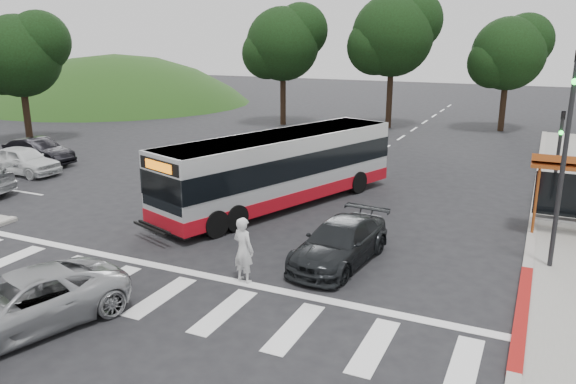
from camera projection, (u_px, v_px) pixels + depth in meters
The scene contains 17 objects.
ground at pixel (249, 239), 19.66m from camera, with size 140.00×140.00×0.00m, color black.
curb_east at pixel (535, 207), 23.00m from camera, with size 0.30×40.00×0.15m, color #9E9991.
curb_east_red at pixel (522, 313), 14.26m from camera, with size 0.32×6.00×0.15m, color maroon.
hillside_nw at pixel (118, 103), 58.80m from camera, with size 44.00×44.00×10.00m, color #213E14.
crosswalk_ladder at pixel (161, 297), 15.29m from camera, with size 18.00×2.60×0.01m, color silver.
traffic_signal_ne_tall at pixel (566, 144), 16.04m from camera, with size 0.18×0.37×6.50m.
traffic_signal_ne_short at pixel (559, 149), 22.54m from camera, with size 0.18×0.37×4.00m.
tree_north_a at pixel (394, 34), 41.35m from camera, with size 6.60×6.15×10.17m.
tree_north_b at pixel (509, 52), 40.20m from camera, with size 5.72×5.33×8.43m.
tree_north_c at pixel (284, 43), 43.00m from camera, with size 6.16×5.74×9.30m.
tree_west_a at pixel (21, 55), 35.77m from camera, with size 5.72×5.33×8.43m.
transit_bus at pixel (281, 170), 23.18m from camera, with size 2.50×11.55×2.98m, color silver, non-canonical shape.
pedestrian at pixel (243, 250), 16.01m from camera, with size 0.71×0.46×1.94m, color silver.
dark_sedan at pixel (340, 243), 17.43m from camera, with size 1.86×4.56×1.32m, color black.
silver_suv_south at pixel (21, 303), 13.43m from camera, with size 2.30×4.98×1.39m, color #A3A5A8.
west_car_white at pixel (23, 160), 28.60m from camera, with size 1.69×4.20×1.43m, color silver.
west_car_black at pixel (39, 151), 30.78m from camera, with size 1.51×4.34×1.43m, color black.
Camera 1 is at (9.00, -16.20, 6.90)m, focal length 35.00 mm.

